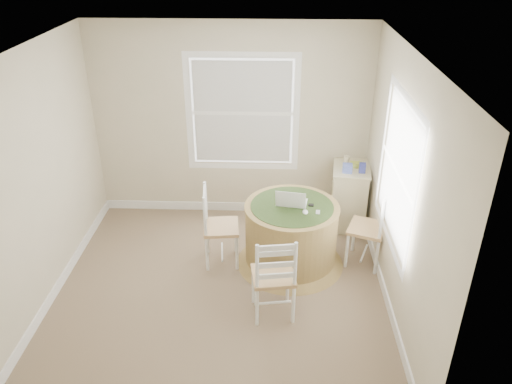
{
  "coord_description": "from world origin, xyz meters",
  "views": [
    {
      "loc": [
        0.55,
        -4.32,
        3.56
      ],
      "look_at": [
        0.37,
        0.45,
        1.01
      ],
      "focal_mm": 35.0,
      "sensor_mm": 36.0,
      "label": 1
    }
  ],
  "objects_px": {
    "round_table": "(291,232)",
    "chair_near": "(273,275)",
    "chair_right": "(367,228)",
    "corner_chest": "(349,196)",
    "chair_left": "(221,227)",
    "laptop": "(292,202)"
  },
  "relations": [
    {
      "from": "round_table",
      "to": "laptop",
      "type": "xyz_separation_m",
      "value": [
        -0.01,
        0.04,
        0.38
      ]
    },
    {
      "from": "chair_right",
      "to": "laptop",
      "type": "height_order",
      "value": "laptop"
    },
    {
      "from": "round_table",
      "to": "chair_near",
      "type": "height_order",
      "value": "chair_near"
    },
    {
      "from": "chair_near",
      "to": "corner_chest",
      "type": "relative_size",
      "value": 1.13
    },
    {
      "from": "chair_right",
      "to": "corner_chest",
      "type": "xyz_separation_m",
      "value": [
        -0.09,
        0.87,
        -0.05
      ]
    },
    {
      "from": "chair_near",
      "to": "laptop",
      "type": "height_order",
      "value": "laptop"
    },
    {
      "from": "round_table",
      "to": "corner_chest",
      "type": "xyz_separation_m",
      "value": [
        0.79,
        0.92,
        -0.0
      ]
    },
    {
      "from": "round_table",
      "to": "chair_near",
      "type": "distance_m",
      "value": 0.91
    },
    {
      "from": "chair_left",
      "to": "chair_right",
      "type": "distance_m",
      "value": 1.69
    },
    {
      "from": "chair_near",
      "to": "chair_right",
      "type": "relative_size",
      "value": 1.0
    },
    {
      "from": "round_table",
      "to": "corner_chest",
      "type": "distance_m",
      "value": 1.21
    },
    {
      "from": "chair_near",
      "to": "laptop",
      "type": "distance_m",
      "value": 1.0
    },
    {
      "from": "round_table",
      "to": "laptop",
      "type": "height_order",
      "value": "laptop"
    },
    {
      "from": "chair_left",
      "to": "laptop",
      "type": "xyz_separation_m",
      "value": [
        0.81,
        0.03,
        0.33
      ]
    },
    {
      "from": "chair_left",
      "to": "chair_near",
      "type": "relative_size",
      "value": 1.0
    },
    {
      "from": "chair_right",
      "to": "laptop",
      "type": "distance_m",
      "value": 0.94
    },
    {
      "from": "round_table",
      "to": "chair_left",
      "type": "height_order",
      "value": "chair_left"
    },
    {
      "from": "chair_left",
      "to": "laptop",
      "type": "bearing_deg",
      "value": -94.01
    },
    {
      "from": "chair_left",
      "to": "chair_right",
      "type": "bearing_deg",
      "value": -94.89
    },
    {
      "from": "chair_near",
      "to": "chair_right",
      "type": "bearing_deg",
      "value": -147.66
    },
    {
      "from": "chair_near",
      "to": "corner_chest",
      "type": "height_order",
      "value": "chair_near"
    },
    {
      "from": "corner_chest",
      "to": "chair_left",
      "type": "bearing_deg",
      "value": -143.53
    }
  ]
}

